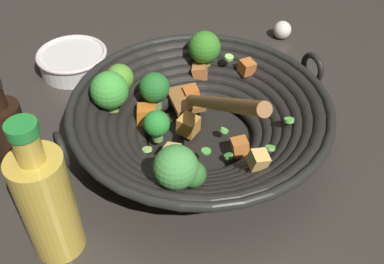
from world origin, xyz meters
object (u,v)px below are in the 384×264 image
object	(u,v)px
soy_sauce_bottle	(11,138)
prep_bowl	(73,61)
cooking_oil_bottle	(47,202)
garlic_bulb	(282,30)
wok	(198,116)

from	to	relation	value
soy_sauce_bottle	prep_bowl	world-z (taller)	soy_sauce_bottle
cooking_oil_bottle	garlic_bulb	distance (m)	0.65
wok	soy_sauce_bottle	xyz separation A→B (m)	(-0.16, -0.23, 0.01)
prep_bowl	cooking_oil_bottle	bearing A→B (deg)	-40.15
wok	garlic_bulb	bearing A→B (deg)	102.09
cooking_oil_bottle	wok	bearing A→B (deg)	88.34
soy_sauce_bottle	cooking_oil_bottle	bearing A→B (deg)	-14.93
prep_bowl	garlic_bulb	size ratio (longest dim) A/B	3.54
cooking_oil_bottle	garlic_bulb	size ratio (longest dim) A/B	5.50
wok	garlic_bulb	size ratio (longest dim) A/B	11.16
prep_bowl	soy_sauce_bottle	bearing A→B (deg)	-54.31
prep_bowl	garlic_bulb	xyz separation A→B (m)	(0.24, 0.38, -0.00)
wok	soy_sauce_bottle	size ratio (longest dim) A/B	2.47
soy_sauce_bottle	garlic_bulb	xyz separation A→B (m)	(0.08, 0.60, -0.05)
cooking_oil_bottle	prep_bowl	bearing A→B (deg)	139.85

